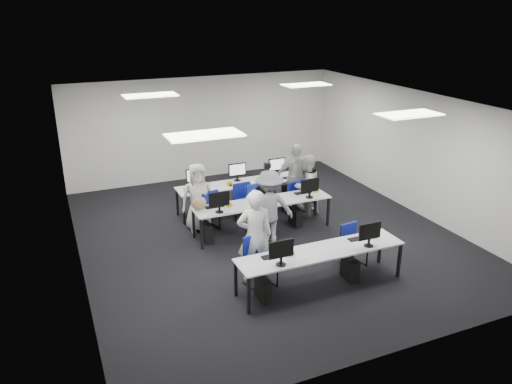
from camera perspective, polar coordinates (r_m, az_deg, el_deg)
name	(u,v)px	position (r m, az deg, el deg)	size (l,w,h in m)	color
room	(267,172)	(10.83, 1.23, 2.30)	(9.00, 9.02, 3.00)	black
ceiling_panels	(267,104)	(10.46, 1.29, 10.05)	(5.20, 4.60, 0.02)	white
desk_front	(321,253)	(9.18, 7.45, -6.93)	(3.20, 0.70, 0.73)	silver
desk_mid	(263,204)	(11.28, 0.78, -1.36)	(3.20, 0.70, 0.73)	silver
desk_back	(240,185)	(12.49, -1.84, 0.84)	(3.20, 0.70, 0.73)	silver
equipment_front	(312,271)	(9.24, 6.38, -8.99)	(2.51, 0.41, 1.19)	#0B2797
equipment_mid	(255,219)	(11.32, -0.08, -3.05)	(2.91, 0.41, 1.19)	white
equipment_back	(247,195)	(12.68, -1.05, -0.39)	(2.91, 0.41, 1.19)	white
chair_0	(260,271)	(9.31, 0.45, -8.97)	(0.58, 0.61, 0.96)	navy
chair_1	(353,252)	(10.22, 11.01, -6.78)	(0.46, 0.50, 0.84)	navy
chair_2	(206,217)	(11.58, -5.78, -2.87)	(0.62, 0.64, 0.97)	navy
chair_3	(245,210)	(11.94, -1.25, -2.10)	(0.49, 0.53, 0.93)	navy
chair_4	(297,206)	(12.34, 4.70, -1.56)	(0.45, 0.49, 0.82)	navy
chair_5	(206,215)	(11.68, -5.78, -2.69)	(0.60, 0.63, 0.96)	navy
chair_6	(249,208)	(12.02, -0.82, -1.84)	(0.59, 0.63, 0.98)	navy
chair_7	(295,202)	(12.52, 4.44, -1.10)	(0.58, 0.60, 0.90)	navy
handbag	(199,203)	(10.87, -6.53, -1.30)	(0.34, 0.22, 0.28)	olive
student_0	(255,236)	(9.21, -0.14, -5.07)	(0.66, 0.44, 1.82)	beige
student_1	(307,185)	(12.24, 5.80, 0.77)	(0.75, 0.58, 1.54)	beige
student_2	(198,197)	(11.41, -6.64, -0.62)	(0.78, 0.51, 1.59)	beige
student_3	(295,177)	(12.55, 4.47, 1.74)	(1.00, 0.42, 1.71)	beige
photographer	(269,208)	(10.67, 1.51, -1.81)	(1.08, 0.62, 1.67)	gray
dslr_camera	(267,166)	(10.53, 1.31, 3.03)	(0.14, 0.18, 0.10)	black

